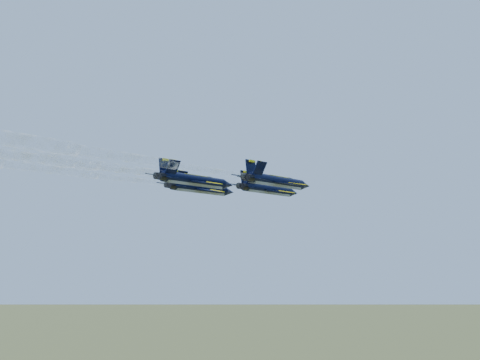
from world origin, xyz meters
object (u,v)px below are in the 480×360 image
Objects in this scene: jet_lead at (269,190)px; jet_left at (201,189)px; jet_right at (278,182)px; jet_slot at (195,181)px.

jet_lead is 1.00× the size of jet_left.
jet_left is 17.37m from jet_right.
jet_lead is 1.00× the size of jet_right.
jet_left and jet_right have the same top height.
jet_right is (8.51, -10.16, 0.00)m from jet_lead.
jet_lead and jet_slot have the same top height.
jet_left is at bearing 131.30° from jet_slot.
jet_right is 1.00× the size of jet_slot.
jet_lead and jet_right have the same top height.
jet_left is at bearing -130.08° from jet_lead.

